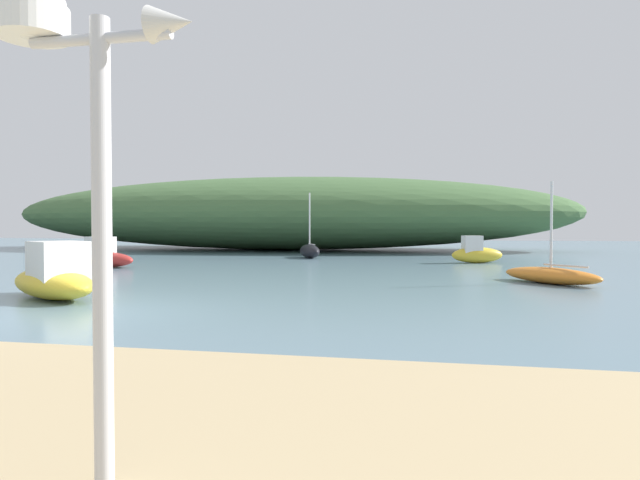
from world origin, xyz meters
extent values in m
plane|color=slate|center=(0.00, 0.00, 0.00)|extent=(120.00, 120.00, 0.00)
ellipsoid|color=#476B3D|center=(-4.22, 30.69, 2.77)|extent=(44.29, 15.20, 5.54)
cylinder|color=silver|center=(5.06, -7.12, 1.66)|extent=(0.12, 0.12, 2.92)
cylinder|color=silver|center=(5.06, -7.12, 2.99)|extent=(0.94, 0.07, 0.07)
cylinder|color=white|center=(4.59, -7.12, 3.13)|extent=(0.44, 0.44, 0.19)
sphere|color=white|center=(4.59, -7.12, 3.22)|extent=(0.41, 0.41, 0.41)
cone|color=silver|center=(5.53, -7.12, 3.05)|extent=(0.27, 0.22, 0.22)
ellipsoid|color=#B72D28|center=(-7.07, 11.73, 0.34)|extent=(3.55, 2.09, 0.67)
cube|color=silver|center=(-7.39, 11.85, 0.89)|extent=(1.39, 1.16, 0.91)
ellipsoid|color=black|center=(0.45, 20.04, 0.38)|extent=(2.08, 2.85, 0.77)
cylinder|color=silver|center=(0.45, 20.04, 2.12)|extent=(0.08, 0.08, 3.17)
cylinder|color=silver|center=(0.65, 19.68, 0.79)|extent=(0.64, 1.13, 0.06)
ellipsoid|color=gold|center=(-2.25, 1.97, 0.39)|extent=(3.87, 3.18, 0.77)
cube|color=silver|center=(-1.94, 1.77, 0.98)|extent=(1.69, 1.64, 0.96)
ellipsoid|color=gold|center=(9.45, 17.56, 0.39)|extent=(2.68, 1.49, 0.78)
cube|color=silver|center=(9.20, 17.49, 0.93)|extent=(1.04, 0.86, 0.84)
ellipsoid|color=orange|center=(10.90, 8.21, 0.26)|extent=(3.13, 3.38, 0.51)
cylinder|color=silver|center=(10.90, 8.21, 1.81)|extent=(0.08, 0.08, 2.90)
cylinder|color=silver|center=(11.24, 7.81, 0.61)|extent=(1.07, 1.23, 0.06)
camera|label=1|loc=(7.03, -10.14, 1.85)|focal=30.50mm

